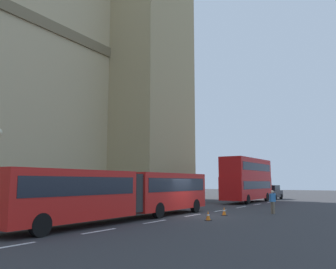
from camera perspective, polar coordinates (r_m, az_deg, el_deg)
ground_plane at (r=24.43m, az=3.94°, el=-13.21°), size 160.00×160.00×0.00m
lane_centre_marking at (r=26.61m, az=6.57°, el=-12.72°), size 34.40×0.16×0.01m
articulated_bus at (r=21.45m, az=-7.19°, el=-9.25°), size 16.82×2.54×2.90m
double_decker_bus at (r=40.48m, az=12.96°, el=-7.04°), size 10.26×2.54×4.90m
sedan_lead at (r=48.65m, az=16.79°, el=-9.12°), size 4.40×1.86×1.85m
traffic_cone_west at (r=21.39m, az=6.65°, el=-13.19°), size 0.36×0.36×0.58m
traffic_cone_middle at (r=24.69m, az=9.26°, el=-12.41°), size 0.36×0.36×0.58m
pedestrian_near_cones at (r=26.70m, az=16.89°, el=-10.47°), size 0.46×0.44×1.69m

